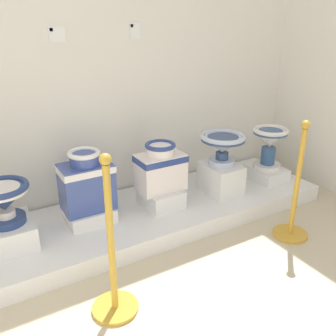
# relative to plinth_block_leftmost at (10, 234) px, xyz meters

# --- Properties ---
(wall_back) EXTENTS (3.71, 0.06, 2.88)m
(wall_back) POSITION_rel_plinth_block_leftmost_xyz_m (1.19, 0.48, 1.21)
(wall_back) COLOR white
(wall_back) RESTS_ON ground_plane
(display_platform) EXTENTS (2.97, 0.89, 0.14)m
(display_platform) POSITION_rel_plinth_block_leftmost_xyz_m (1.19, -0.01, -0.16)
(display_platform) COLOR white
(display_platform) RESTS_ON ground_plane
(plinth_block_leftmost) EXTENTS (0.32, 0.38, 0.18)m
(plinth_block_leftmost) POSITION_rel_plinth_block_leftmost_xyz_m (0.00, 0.00, 0.00)
(plinth_block_leftmost) COLOR white
(plinth_block_leftmost) RESTS_ON display_platform
(antique_toilet_leftmost) EXTENTS (0.35, 0.35, 0.29)m
(antique_toilet_leftmost) POSITION_rel_plinth_block_leftmost_xyz_m (-0.00, 0.00, 0.28)
(antique_toilet_leftmost) COLOR navy
(antique_toilet_leftmost) RESTS_ON plinth_block_leftmost
(plinth_block_rightmost) EXTENTS (0.35, 0.31, 0.10)m
(plinth_block_rightmost) POSITION_rel_plinth_block_leftmost_xyz_m (0.59, 0.06, -0.04)
(plinth_block_rightmost) COLOR white
(plinth_block_rightmost) RESTS_ON display_platform
(antique_toilet_rightmost) EXTENTS (0.39, 0.26, 0.47)m
(antique_toilet_rightmost) POSITION_rel_plinth_block_leftmost_xyz_m (0.59, 0.06, 0.24)
(antique_toilet_rightmost) COLOR #3A4E98
(antique_toilet_rightmost) RESTS_ON plinth_block_rightmost
(plinth_block_broad_patterned) EXTENTS (0.29, 0.36, 0.15)m
(plinth_block_broad_patterned) POSITION_rel_plinth_block_leftmost_xyz_m (1.20, -0.01, -0.02)
(plinth_block_broad_patterned) COLOR white
(plinth_block_broad_patterned) RESTS_ON display_platform
(antique_toilet_broad_patterned) EXTENTS (0.39, 0.25, 0.40)m
(antique_toilet_broad_patterned) POSITION_rel_plinth_block_leftmost_xyz_m (1.20, -0.01, 0.26)
(antique_toilet_broad_patterned) COLOR white
(antique_toilet_broad_patterned) RESTS_ON plinth_block_broad_patterned
(plinth_block_central_ornate) EXTENTS (0.28, 0.36, 0.26)m
(plinth_block_central_ornate) POSITION_rel_plinth_block_leftmost_xyz_m (1.79, -0.06, 0.04)
(plinth_block_central_ornate) COLOR white
(plinth_block_central_ornate) RESTS_ON display_platform
(antique_toilet_central_ornate) EXTENTS (0.40, 0.40, 0.28)m
(antique_toilet_central_ornate) POSITION_rel_plinth_block_leftmost_xyz_m (1.79, -0.06, 0.37)
(antique_toilet_central_ornate) COLOR silver
(antique_toilet_central_ornate) RESTS_ON plinth_block_central_ornate
(plinth_block_pale_glazed) EXTENTS (0.29, 0.37, 0.12)m
(plinth_block_pale_glazed) POSITION_rel_plinth_block_leftmost_xyz_m (2.37, -0.06, -0.03)
(plinth_block_pale_glazed) COLOR white
(plinth_block_pale_glazed) RESTS_ON display_platform
(antique_toilet_pale_glazed) EXTENTS (0.34, 0.34, 0.40)m
(antique_toilet_pale_glazed) POSITION_rel_plinth_block_leftmost_xyz_m (2.37, -0.06, 0.30)
(antique_toilet_pale_glazed) COLOR white
(antique_toilet_pale_glazed) RESTS_ON plinth_block_pale_glazed
(info_placard_second) EXTENTS (0.12, 0.01, 0.11)m
(info_placard_second) POSITION_rel_plinth_block_leftmost_xyz_m (0.59, 0.45, 1.28)
(info_placard_second) COLOR white
(info_placard_third) EXTENTS (0.09, 0.01, 0.13)m
(info_placard_third) POSITION_rel_plinth_block_leftmost_xyz_m (1.23, 0.45, 1.29)
(info_placard_third) COLOR white
(stanchion_post_near_left) EXTENTS (0.28, 0.28, 0.99)m
(stanchion_post_near_left) POSITION_rel_plinth_block_leftmost_xyz_m (0.44, -0.81, 0.05)
(stanchion_post_near_left) COLOR gold
(stanchion_post_near_left) RESTS_ON ground_plane
(stanchion_post_near_right) EXTENTS (0.27, 0.27, 0.95)m
(stanchion_post_near_right) POSITION_rel_plinth_block_leftmost_xyz_m (1.96, -0.76, 0.03)
(stanchion_post_near_right) COLOR gold
(stanchion_post_near_right) RESTS_ON ground_plane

